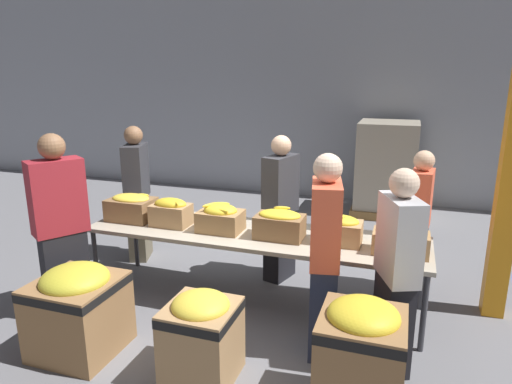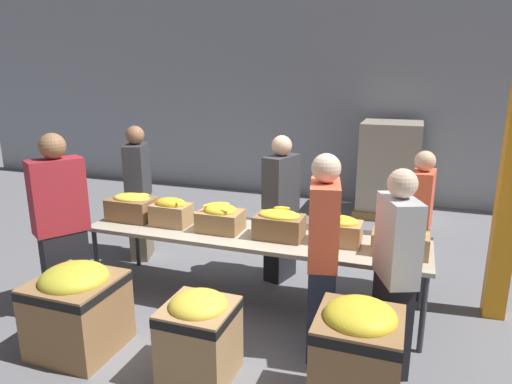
{
  "view_description": "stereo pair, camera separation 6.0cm",
  "coord_description": "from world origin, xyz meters",
  "px_view_note": "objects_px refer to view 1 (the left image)",
  "views": [
    {
      "loc": [
        1.38,
        -4.03,
        2.29
      ],
      "look_at": [
        -0.02,
        0.13,
        1.13
      ],
      "focal_mm": 32.0,
      "sensor_mm": 36.0,
      "label": 1
    },
    {
      "loc": [
        1.44,
        -4.01,
        2.29
      ],
      "look_at": [
        -0.02,
        0.13,
        1.13
      ],
      "focal_mm": 32.0,
      "sensor_mm": 36.0,
      "label": 2
    }
  ],
  "objects_px": {
    "banana_box_5": "(401,239)",
    "volunteer_0": "(280,209)",
    "donation_bin_2": "(361,355)",
    "donation_bin_0": "(78,307)",
    "volunteer_1": "(324,258)",
    "donation_bin_1": "(202,334)",
    "volunteer_4": "(137,194)",
    "banana_box_0": "(131,207)",
    "banana_box_1": "(171,212)",
    "banana_box_2": "(220,218)",
    "sorting_table": "(253,236)",
    "volunteer_2": "(418,225)",
    "volunteer_3": "(396,274)",
    "banana_box_4": "(339,229)",
    "volunteer_5": "(61,228)",
    "banana_box_3": "(280,224)",
    "pallet_stack_0": "(386,169)"
  },
  "relations": [
    {
      "from": "banana_box_5",
      "to": "volunteer_0",
      "type": "height_order",
      "value": "volunteer_0"
    },
    {
      "from": "sorting_table",
      "to": "donation_bin_1",
      "type": "relative_size",
      "value": 4.77
    },
    {
      "from": "banana_box_1",
      "to": "volunteer_0",
      "type": "xyz_separation_m",
      "value": [
        0.98,
        0.69,
        -0.08
      ]
    },
    {
      "from": "volunteer_0",
      "to": "banana_box_0",
      "type": "bearing_deg",
      "value": -49.19
    },
    {
      "from": "volunteer_0",
      "to": "donation_bin_0",
      "type": "height_order",
      "value": "volunteer_0"
    },
    {
      "from": "volunteer_3",
      "to": "banana_box_3",
      "type": "bearing_deg",
      "value": 38.44
    },
    {
      "from": "banana_box_4",
      "to": "donation_bin_0",
      "type": "bearing_deg",
      "value": -147.16
    },
    {
      "from": "sorting_table",
      "to": "banana_box_5",
      "type": "height_order",
      "value": "banana_box_5"
    },
    {
      "from": "banana_box_2",
      "to": "volunteer_0",
      "type": "bearing_deg",
      "value": 58.13
    },
    {
      "from": "volunteer_3",
      "to": "volunteer_4",
      "type": "bearing_deg",
      "value": 44.95
    },
    {
      "from": "volunteer_2",
      "to": "pallet_stack_0",
      "type": "distance_m",
      "value": 2.86
    },
    {
      "from": "banana_box_0",
      "to": "volunteer_5",
      "type": "bearing_deg",
      "value": -107.97
    },
    {
      "from": "banana_box_2",
      "to": "donation_bin_2",
      "type": "xyz_separation_m",
      "value": [
        1.52,
        -1.21,
        -0.44
      ]
    },
    {
      "from": "volunteer_2",
      "to": "volunteer_4",
      "type": "bearing_deg",
      "value": -81.59
    },
    {
      "from": "volunteer_1",
      "to": "donation_bin_1",
      "type": "distance_m",
      "value": 1.12
    },
    {
      "from": "banana_box_0",
      "to": "banana_box_1",
      "type": "bearing_deg",
      "value": -3.92
    },
    {
      "from": "sorting_table",
      "to": "donation_bin_1",
      "type": "height_order",
      "value": "sorting_table"
    },
    {
      "from": "volunteer_2",
      "to": "volunteer_3",
      "type": "height_order",
      "value": "volunteer_3"
    },
    {
      "from": "banana_box_0",
      "to": "banana_box_2",
      "type": "height_order",
      "value": "banana_box_2"
    },
    {
      "from": "banana_box_0",
      "to": "banana_box_1",
      "type": "height_order",
      "value": "banana_box_1"
    },
    {
      "from": "volunteer_2",
      "to": "donation_bin_2",
      "type": "distance_m",
      "value": 2.05
    },
    {
      "from": "volunteer_0",
      "to": "volunteer_3",
      "type": "height_order",
      "value": "volunteer_0"
    },
    {
      "from": "banana_box_5",
      "to": "volunteer_5",
      "type": "height_order",
      "value": "volunteer_5"
    },
    {
      "from": "banana_box_1",
      "to": "banana_box_5",
      "type": "relative_size",
      "value": 0.82
    },
    {
      "from": "volunteer_4",
      "to": "volunteer_5",
      "type": "height_order",
      "value": "volunteer_5"
    },
    {
      "from": "banana_box_0",
      "to": "volunteer_4",
      "type": "xyz_separation_m",
      "value": [
        -0.35,
        0.66,
        -0.06
      ]
    },
    {
      "from": "sorting_table",
      "to": "banana_box_4",
      "type": "height_order",
      "value": "banana_box_4"
    },
    {
      "from": "sorting_table",
      "to": "volunteer_4",
      "type": "distance_m",
      "value": 1.84
    },
    {
      "from": "volunteer_0",
      "to": "donation_bin_2",
      "type": "bearing_deg",
      "value": 46.79
    },
    {
      "from": "banana_box_2",
      "to": "volunteer_0",
      "type": "relative_size",
      "value": 0.26
    },
    {
      "from": "banana_box_1",
      "to": "volunteer_1",
      "type": "xyz_separation_m",
      "value": [
        1.69,
        -0.57,
        -0.05
      ]
    },
    {
      "from": "volunteer_0",
      "to": "donation_bin_0",
      "type": "bearing_deg",
      "value": -15.65
    },
    {
      "from": "banana_box_2",
      "to": "volunteer_1",
      "type": "distance_m",
      "value": 1.28
    },
    {
      "from": "banana_box_1",
      "to": "volunteer_2",
      "type": "distance_m",
      "value": 2.55
    },
    {
      "from": "banana_box_5",
      "to": "donation_bin_1",
      "type": "distance_m",
      "value": 1.87
    },
    {
      "from": "volunteer_3",
      "to": "volunteer_5",
      "type": "relative_size",
      "value": 0.92
    },
    {
      "from": "volunteer_1",
      "to": "banana_box_5",
      "type": "bearing_deg",
      "value": -57.45
    },
    {
      "from": "volunteer_2",
      "to": "donation_bin_0",
      "type": "bearing_deg",
      "value": -46.28
    },
    {
      "from": "donation_bin_2",
      "to": "donation_bin_0",
      "type": "bearing_deg",
      "value": -180.0
    },
    {
      "from": "donation_bin_0",
      "to": "volunteer_4",
      "type": "bearing_deg",
      "value": 108.09
    },
    {
      "from": "volunteer_3",
      "to": "volunteer_4",
      "type": "distance_m",
      "value": 3.36
    },
    {
      "from": "banana_box_0",
      "to": "banana_box_1",
      "type": "distance_m",
      "value": 0.5
    },
    {
      "from": "volunteer_3",
      "to": "donation_bin_0",
      "type": "bearing_deg",
      "value": 81.27
    },
    {
      "from": "banana_box_3",
      "to": "donation_bin_0",
      "type": "distance_m",
      "value": 1.91
    },
    {
      "from": "banana_box_4",
      "to": "volunteer_1",
      "type": "bearing_deg",
      "value": -92.34
    },
    {
      "from": "banana_box_0",
      "to": "donation_bin_0",
      "type": "relative_size",
      "value": 0.63
    },
    {
      "from": "volunteer_4",
      "to": "pallet_stack_0",
      "type": "relative_size",
      "value": 1.1
    },
    {
      "from": "pallet_stack_0",
      "to": "donation_bin_0",
      "type": "bearing_deg",
      "value": -114.35
    },
    {
      "from": "banana_box_5",
      "to": "volunteer_4",
      "type": "height_order",
      "value": "volunteer_4"
    },
    {
      "from": "volunteer_4",
      "to": "banana_box_5",
      "type": "bearing_deg",
      "value": 58.16
    }
  ]
}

